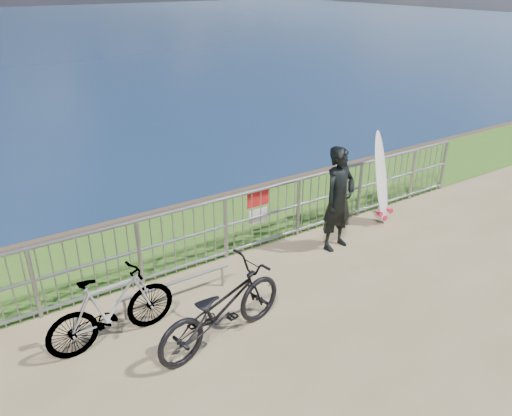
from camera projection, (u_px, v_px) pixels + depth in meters
grass_strip at (221, 225)px, 9.56m from camera, size 120.00×120.00×0.00m
railing at (252, 219)px, 8.49m from camera, size 10.06×0.10×1.13m
surfer at (339, 199)px, 8.43m from camera, size 0.73×0.54×1.83m
surfboard at (381, 181)px, 9.37m from camera, size 0.59×0.56×1.81m
bicycle_near at (221, 308)px, 6.35m from camera, size 2.07×1.05×1.04m
bicycle_far at (111, 308)px, 6.35m from camera, size 1.73×0.58×1.02m
bike_rack at (176, 285)px, 7.21m from camera, size 1.74×0.05×0.36m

